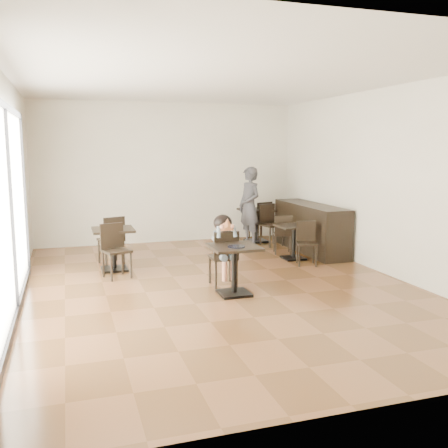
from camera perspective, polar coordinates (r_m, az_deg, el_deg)
name	(u,v)px	position (r m, az deg, el deg)	size (l,w,h in m)	color
floor	(219,286)	(8.02, -0.62, -7.08)	(6.00, 8.00, 0.01)	brown
ceiling	(218,79)	(7.78, -0.66, 16.22)	(6.00, 8.00, 0.01)	silver
wall_back	(168,173)	(11.62, -6.43, 5.81)	(6.00, 0.01, 3.20)	silver
wall_front	(366,223)	(4.10, 15.87, 0.12)	(6.00, 0.01, 3.20)	silver
wall_left	(9,191)	(7.44, -23.37, 3.49)	(0.01, 8.00, 3.20)	silver
wall_right	(384,182)	(9.08, 17.85, 4.62)	(0.01, 8.00, 3.20)	silver
storefront_window	(8,210)	(6.96, -23.42, 1.52)	(0.04, 4.50, 2.60)	white
child_table	(234,270)	(7.47, 1.16, -5.32)	(0.71, 0.71, 0.75)	black
child_chair	(223,258)	(7.96, -0.11, -3.87)	(0.40, 0.40, 0.90)	black
child	(223,251)	(7.94, -0.11, -3.05)	(0.40, 0.57, 1.13)	slate
plate	(236,247)	(7.29, 1.43, -2.59)	(0.25, 0.25, 0.02)	black
pizza_slice	(227,227)	(7.68, 0.32, -0.30)	(0.26, 0.20, 0.06)	tan
adult_patron	(249,206)	(11.20, 2.92, 2.05)	(0.64, 0.42, 1.76)	#3D3D42
cafe_table_mid	(294,242)	(9.93, 7.96, -2.06)	(0.64, 0.64, 0.68)	black
cafe_table_left	(114,249)	(9.15, -12.49, -2.86)	(0.72, 0.72, 0.76)	black
cafe_table_back	(256,225)	(11.65, 3.70, -0.16)	(0.73, 0.73, 0.77)	black
chair_mid_a	(283,234)	(10.41, 6.71, -1.15)	(0.37, 0.37, 0.81)	black
chair_mid_b	(307,244)	(9.44, 9.45, -2.24)	(0.37, 0.37, 0.81)	black
chair_left_a	(111,240)	(9.67, -12.80, -1.78)	(0.41, 0.41, 0.91)	black
chair_left_b	(117,251)	(8.59, -12.17, -3.07)	(0.41, 0.41, 0.91)	black
chair_back_a	(260,221)	(11.84, 4.12, 0.36)	(0.42, 0.42, 0.92)	black
chair_back_b	(272,225)	(11.19, 5.47, -0.15)	(0.42, 0.42, 0.92)	black
service_counter	(311,228)	(10.72, 9.86, -0.43)	(0.60, 2.40, 1.00)	black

